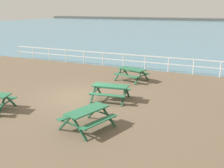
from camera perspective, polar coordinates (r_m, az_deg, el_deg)
ground_plane at (r=14.52m, az=-6.42°, el=-3.09°), size 30.00×24.00×0.20m
sea_band at (r=65.00m, az=19.05°, el=10.67°), size 142.00×90.00×0.01m
distant_shoreline at (r=107.78m, az=21.81°, el=11.99°), size 142.00×6.00×1.80m
seaward_railing at (r=21.09m, az=4.59°, el=5.16°), size 23.07×0.07×1.08m
picnic_table_near_left at (r=10.62m, az=-5.14°, el=-6.22°), size 1.91×2.13×0.80m
picnic_table_near_right at (r=17.61m, az=4.11°, el=2.58°), size 2.12×1.91×0.80m
picnic_table_far_left at (r=13.79m, az=-0.31°, el=-1.02°), size 2.00×1.76×0.80m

